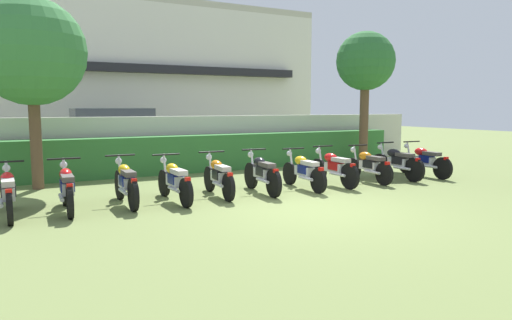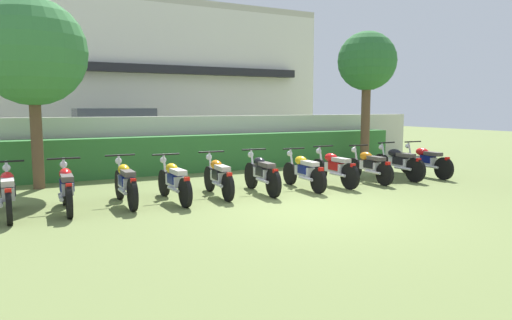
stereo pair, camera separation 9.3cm
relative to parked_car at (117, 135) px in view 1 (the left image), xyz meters
name	(u,v)px [view 1 (the left image)]	position (x,y,z in m)	size (l,w,h in m)	color
ground	(312,209)	(1.60, -10.07, -0.94)	(60.00, 60.00, 0.00)	olive
building	(122,77)	(1.60, 6.44, 2.49)	(18.51, 6.50, 6.85)	silver
compound_wall	(192,142)	(1.60, -3.45, -0.11)	(17.58, 0.30, 1.65)	beige
hedge_row	(200,153)	(1.60, -4.15, -0.39)	(14.07, 0.70, 1.10)	#337033
parked_car	(117,135)	(0.00, 0.00, 0.00)	(4.52, 2.11, 1.89)	silver
tree_near_inspector	(31,52)	(-2.90, -5.21, 2.25)	(2.49, 2.49, 4.46)	brown
tree_far_side	(365,63)	(7.10, -5.15, 2.45)	(1.94, 1.94, 4.42)	brown
motorcycle_in_row_0	(8,192)	(-3.50, -8.11, -0.49)	(0.60, 1.88, 0.96)	black
motorcycle_in_row_1	(67,188)	(-2.54, -8.13, -0.48)	(0.60, 1.83, 0.97)	black
motorcycle_in_row_2	(126,183)	(-1.44, -8.04, -0.48)	(0.60, 1.89, 0.97)	black
motorcycle_in_row_3	(174,180)	(-0.49, -8.15, -0.50)	(0.60, 1.92, 0.95)	black
motorcycle_in_row_4	(218,176)	(0.54, -8.04, -0.49)	(0.60, 1.83, 0.95)	black
motorcycle_in_row_5	(262,173)	(1.56, -8.15, -0.48)	(0.60, 1.85, 0.97)	black
motorcycle_in_row_6	(303,171)	(2.69, -8.15, -0.50)	(0.60, 1.88, 0.94)	black
motorcycle_in_row_7	(334,167)	(3.61, -8.10, -0.49)	(0.60, 1.85, 0.96)	black
motorcycle_in_row_8	(368,165)	(4.73, -8.10, -0.50)	(0.60, 1.80, 0.94)	black
motorcycle_in_row_9	(397,162)	(5.77, -8.05, -0.48)	(0.60, 1.86, 0.97)	black
motorcycle_in_row_10	(424,160)	(6.79, -8.06, -0.49)	(0.60, 1.95, 0.96)	black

